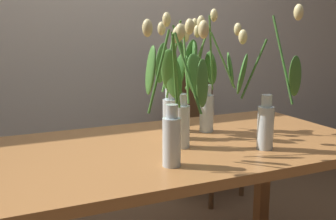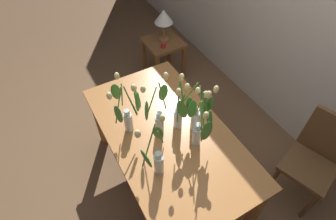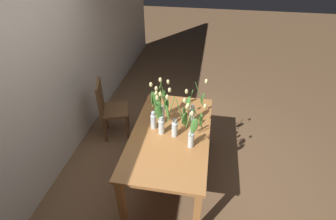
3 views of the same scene
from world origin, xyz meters
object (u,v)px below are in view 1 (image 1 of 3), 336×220
Objects in this scene: tulip_vase_2 at (266,107)px; dining_chair at (203,125)px; dining_table at (185,163)px; tulip_vase_5 at (181,104)px; tulip_vase_0 at (173,104)px; tulip_vase_4 at (177,95)px; tulip_vase_1 at (206,85)px; tulip_vase_3 at (176,99)px.

dining_chair is at bearing 71.51° from tulip_vase_2.
dining_table is 0.29m from tulip_vase_5.
tulip_vase_2 is 0.35m from tulip_vase_5.
tulip_vase_0 is 0.43m from tulip_vase_2.
tulip_vase_4 is at bearing 66.70° from tulip_vase_5.
tulip_vase_2 is 0.63× the size of dining_chair.
tulip_vase_5 is at bearing -131.83° from dining_table.
dining_table is at bearing -140.89° from tulip_vase_1.
tulip_vase_1 reaches higher than tulip_vase_4.
tulip_vase_2 is at bearing -108.49° from dining_chair.
dining_chair is at bearing 54.34° from tulip_vase_3.
tulip_vase_1 reaches higher than tulip_vase_5.
tulip_vase_1 is 1.10m from dining_chair.
tulip_vase_4 is at bearing 60.96° from tulip_vase_3.
dining_chair is (0.43, 1.27, -0.40)m from tulip_vase_2.
dining_chair is at bearing 56.37° from tulip_vase_5.
tulip_vase_5 is at bearing -113.30° from tulip_vase_4.
tulip_vase_2 reaches higher than tulip_vase_5.
tulip_vase_4 is at bearing 162.62° from tulip_vase_1.
tulip_vase_2 reaches higher than dining_chair.
tulip_vase_4 is 0.93× the size of tulip_vase_5.
tulip_vase_1 is at bearing 99.07° from tulip_vase_2.
tulip_vase_2 reaches higher than tulip_vase_3.
tulip_vase_3 is 0.11m from tulip_vase_4.
tulip_vase_3 is at bearing -119.04° from tulip_vase_4.
dining_table is at bearing 48.17° from tulip_vase_5.
tulip_vase_2 is 1.06× the size of tulip_vase_3.
tulip_vase_3 is (0.01, 0.10, 0.27)m from dining_table.
tulip_vase_0 is 0.94× the size of tulip_vase_5.
tulip_vase_1 reaches higher than tulip_vase_3.
tulip_vase_0 is 0.96× the size of tulip_vase_3.
tulip_vase_1 is 1.04× the size of tulip_vase_5.
tulip_vase_3 is 0.59× the size of dining_chair.
dining_chair is (0.73, 1.10, -0.40)m from tulip_vase_5.
tulip_vase_3 is (0.18, 0.35, -0.05)m from tulip_vase_0.
tulip_vase_5 is (-0.11, -0.26, 0.01)m from tulip_vase_4.
tulip_vase_1 is at bearing 47.61° from tulip_vase_0.
tulip_vase_2 is 0.47m from tulip_vase_4.
tulip_vase_1 reaches higher than dining_table.
dining_chair is at bearing 56.87° from dining_table.
dining_table is at bearing 138.18° from tulip_vase_2.
tulip_vase_2 is (0.43, 0.02, -0.05)m from tulip_vase_0.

